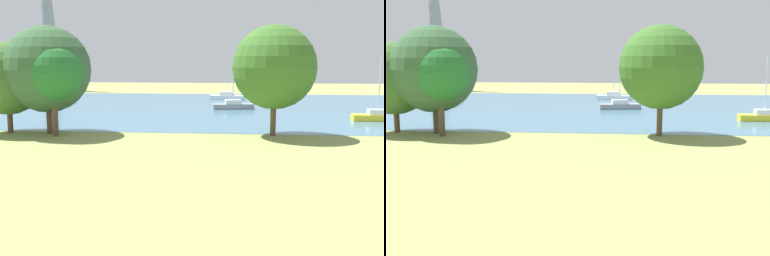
{
  "view_description": "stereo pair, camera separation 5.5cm",
  "coord_description": "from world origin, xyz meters",
  "views": [
    {
      "loc": [
        0.82,
        -8.2,
        6.26
      ],
      "look_at": [
        -1.3,
        14.35,
        2.82
      ],
      "focal_mm": 44.91,
      "sensor_mm": 36.0,
      "label": 1
    },
    {
      "loc": [
        0.87,
        -8.19,
        6.26
      ],
      "look_at": [
        -1.3,
        14.35,
        2.82
      ],
      "focal_mm": 44.91,
      "sensor_mm": 36.0,
      "label": 2
    }
  ],
  "objects": [
    {
      "name": "tree_mid_shore",
      "position": [
        -17.62,
        29.07,
        4.42
      ],
      "size": [
        5.86,
        5.86,
        7.36
      ],
      "color": "brown",
      "rests_on": "ground"
    },
    {
      "name": "electricity_pylon",
      "position": [
        -33.13,
        76.81,
        13.34
      ],
      "size": [
        6.4,
        4.4,
        26.66
      ],
      "color": "gray",
      "rests_on": "ground"
    },
    {
      "name": "tree_west_near",
      "position": [
        3.66,
        29.47,
        5.35
      ],
      "size": [
        6.52,
        6.52,
        8.62
      ],
      "color": "brown",
      "rests_on": "ground"
    },
    {
      "name": "ground_plane",
      "position": [
        0.0,
        22.0,
        0.0
      ],
      "size": [
        160.0,
        160.0,
        0.0
      ],
      "primitive_type": "plane",
      "color": "#8C9351"
    },
    {
      "name": "sailboat_yellow",
      "position": [
        14.34,
        39.07,
        0.46
      ],
      "size": [
        4.81,
        1.53,
        6.38
      ],
      "color": "yellow",
      "rests_on": "water_surface"
    },
    {
      "name": "tree_east_far",
      "position": [
        -14.23,
        28.91,
        5.17
      ],
      "size": [
        6.89,
        6.89,
        8.62
      ],
      "color": "brown",
      "rests_on": "ground"
    },
    {
      "name": "water_surface",
      "position": [
        0.0,
        50.0,
        0.01
      ],
      "size": [
        140.0,
        40.0,
        0.02
      ],
      "primitive_type": "cube",
      "color": "teal",
      "rests_on": "ground"
    },
    {
      "name": "tree_west_far",
      "position": [
        -13.23,
        27.62,
        4.95
      ],
      "size": [
        4.59,
        4.59,
        7.27
      ],
      "color": "brown",
      "rests_on": "ground"
    },
    {
      "name": "sailboat_brown",
      "position": [
        -23.97,
        56.55,
        0.45
      ],
      "size": [
        4.95,
        2.07,
        5.83
      ],
      "color": "brown",
      "rests_on": "water_surface"
    },
    {
      "name": "sailboat_white",
      "position": [
        -0.62,
        60.16,
        0.45
      ],
      "size": [
        4.97,
        2.19,
        6.01
      ],
      "color": "white",
      "rests_on": "water_surface"
    },
    {
      "name": "sailboat_gray",
      "position": [
        0.36,
        48.08,
        0.47
      ],
      "size": [
        4.99,
        2.35,
        7.91
      ],
      "color": "gray",
      "rests_on": "water_surface"
    }
  ]
}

